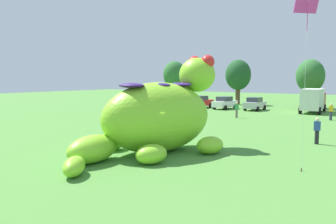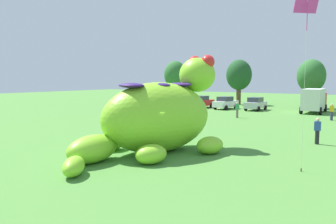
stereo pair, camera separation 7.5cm
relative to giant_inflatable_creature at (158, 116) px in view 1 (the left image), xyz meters
The scene contains 12 objects.
ground_plane 2.09m from the giant_inflatable_creature, 68.08° to the right, with size 160.00×160.00×0.00m, color #4C8438.
giant_inflatable_creature is the anchor object (origin of this frame).
car_red 29.85m from the giant_inflatable_creature, 113.99° to the left, with size 2.37×4.30×1.72m.
car_white 28.65m from the giant_inflatable_creature, 107.10° to the left, with size 2.32×4.28×1.72m.
car_silver 28.33m from the giant_inflatable_creature, 98.87° to the left, with size 2.00×4.13×1.72m.
box_truck 29.02m from the giant_inflatable_creature, 84.71° to the left, with size 2.58×6.48×2.95m.
tree_far_left 43.19m from the giant_inflatable_creature, 121.73° to the left, with size 4.13×4.13×7.34m.
tree_left 37.52m from the giant_inflatable_creature, 105.72° to the left, with size 4.04×4.04×7.18m.
tree_mid_left 35.44m from the giant_inflatable_creature, 88.54° to the left, with size 3.88×3.88×6.88m.
spectator_mid_field 22.58m from the giant_inflatable_creature, 75.15° to the left, with size 0.38×0.26×1.71m.
spectator_by_cars 10.51m from the giant_inflatable_creature, 47.02° to the left, with size 0.38×0.26×1.71m.
spectator_wandering 18.81m from the giant_inflatable_creature, 99.12° to the left, with size 0.38×0.26×1.71m.
Camera 1 is at (11.26, -15.54, 4.25)m, focal length 36.63 mm.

